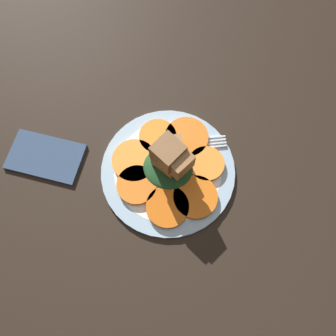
{
  "coord_description": "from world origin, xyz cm",
  "views": [
    {
      "loc": [
        -4.86,
        19.22,
        61.41
      ],
      "look_at": [
        0.0,
        0.0,
        4.1
      ],
      "focal_mm": 35.0,
      "sensor_mm": 36.0,
      "label": 1
    }
  ],
  "objects": [
    {
      "name": "table_slab",
      "position": [
        0.0,
        0.0,
        1.0
      ],
      "size": [
        120.0,
        120.0,
        2.0
      ],
      "primitive_type": "cube",
      "color": "black",
      "rests_on": "ground"
    },
    {
      "name": "plate",
      "position": [
        0.0,
        0.0,
        2.52
      ],
      "size": [
        25.35,
        25.35,
        1.05
      ],
      "color": "#99B7D1",
      "rests_on": "table_slab"
    },
    {
      "name": "carrot_slice_0",
      "position": [
        -1.67,
        7.02,
        3.66
      ],
      "size": [
        7.75,
        7.75,
        1.12
      ],
      "primitive_type": "cylinder",
      "color": "#D56014",
      "rests_on": "plate"
    },
    {
      "name": "carrot_slice_1",
      "position": [
        -6.13,
        4.05,
        3.66
      ],
      "size": [
        8.07,
        8.07,
        1.12
      ],
      "primitive_type": "cylinder",
      "color": "orange",
      "rests_on": "plate"
    },
    {
      "name": "carrot_slice_2",
      "position": [
        -6.7,
        -2.68,
        3.66
      ],
      "size": [
        6.82,
        6.82,
        1.12
      ],
      "primitive_type": "cylinder",
      "color": "orange",
      "rests_on": "plate"
    },
    {
      "name": "carrot_slice_3",
      "position": [
        -1.91,
        -7.09,
        3.66
      ],
      "size": [
        8.38,
        8.38,
        1.12
      ],
      "primitive_type": "cylinder",
      "color": "orange",
      "rests_on": "plate"
    },
    {
      "name": "carrot_slice_4",
      "position": [
        3.51,
        -5.84,
        3.66
      ],
      "size": [
        7.23,
        7.23,
        1.12
      ],
      "primitive_type": "cylinder",
      "color": "orange",
      "rests_on": "plate"
    },
    {
      "name": "carrot_slice_5",
      "position": [
        6.53,
        -0.37,
        3.66
      ],
      "size": [
        8.44,
        8.44,
        1.12
      ],
      "primitive_type": "cylinder",
      "color": "orange",
      "rests_on": "plate"
    },
    {
      "name": "carrot_slice_6",
      "position": [
        4.76,
        4.47,
        3.66
      ],
      "size": [
        7.39,
        7.39,
        1.12
      ],
      "primitive_type": "cylinder",
      "color": "orange",
      "rests_on": "plate"
    },
    {
      "name": "center_pile",
      "position": [
        -0.25,
        -0.48,
        7.56
      ],
      "size": [
        9.29,
        9.31,
        10.84
      ],
      "color": "#1E4723",
      "rests_on": "plate"
    },
    {
      "name": "fork",
      "position": [
        -0.96,
        -5.25,
        3.3
      ],
      "size": [
        18.57,
        8.28,
        0.4
      ],
      "rotation": [
        0.0,
        0.0,
        0.36
      ],
      "color": "silver",
      "rests_on": "plate"
    },
    {
      "name": "napkin",
      "position": [
        23.65,
        2.99,
        2.4
      ],
      "size": [
        14.03,
        8.42,
        0.8
      ],
      "color": "#334766",
      "rests_on": "table_slab"
    }
  ]
}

